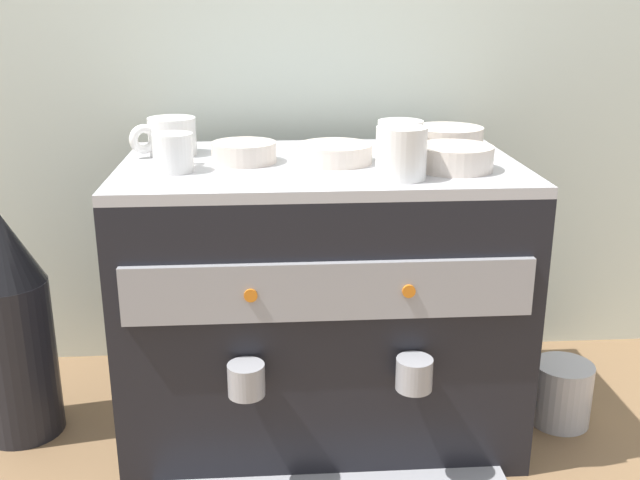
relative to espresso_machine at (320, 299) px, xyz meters
The scene contains 13 objects.
ground_plane 0.24m from the espresso_machine, 90.00° to the left, with size 4.00×4.00×0.00m, color brown.
tiled_backsplash_wall 0.38m from the espresso_machine, 90.00° to the left, with size 2.80×0.03×0.94m, color silver.
espresso_machine is the anchor object (origin of this frame).
ceramic_cup_0 0.39m from the espresso_machine, 161.88° to the left, with size 0.11×0.09×0.06m.
ceramic_cup_1 0.37m from the espresso_machine, 168.28° to the right, with size 0.06×0.10×0.06m.
ceramic_cup_2 0.33m from the espresso_machine, 46.50° to the right, with size 0.09×0.11×0.08m.
ceramic_cup_3 0.31m from the espresso_machine, ahead, with size 0.08×0.11×0.07m.
ceramic_bowl_0 0.29m from the espresso_machine, behind, with size 0.11×0.11×0.03m.
ceramic_bowl_1 0.36m from the espresso_machine, 18.02° to the left, with size 0.13×0.13×0.04m.
ceramic_bowl_2 0.26m from the espresso_machine, ahead, with size 0.12×0.12×0.03m.
ceramic_bowl_3 0.35m from the espresso_machine, 18.37° to the right, with size 0.12×0.12×0.04m.
coffee_grinder 0.54m from the espresso_machine, behind, with size 0.14×0.14×0.42m.
milk_pitcher 0.48m from the espresso_machine, ahead, with size 0.11×0.11×0.12m, color #B7B7BC.
Camera 1 is at (-0.09, -1.22, 0.75)m, focal length 41.49 mm.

